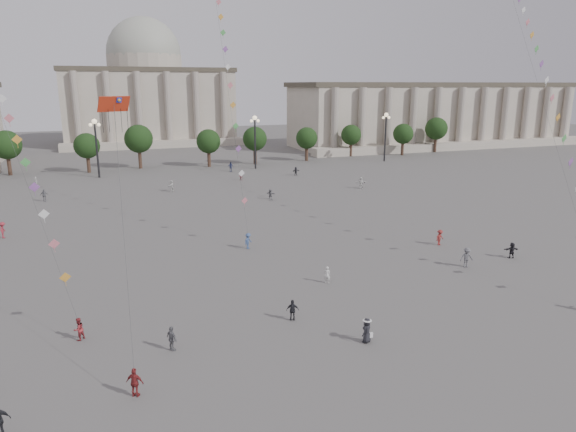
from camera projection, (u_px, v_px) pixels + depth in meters
name	position (u px, v px, depth m)	size (l,w,h in m)	color
ground	(339.00, 329.00, 35.85)	(360.00, 360.00, 0.00)	#4F4D4A
hall_east	(435.00, 115.00, 144.26)	(84.00, 26.22, 17.20)	#A9A08D
hall_central	(147.00, 93.00, 149.73)	(48.30, 34.30, 35.50)	#A9A08D
tree_row	(174.00, 141.00, 105.38)	(137.12, 5.12, 8.00)	#3D291E
lamp_post_mid_west	(96.00, 137.00, 92.59)	(2.00, 0.90, 10.65)	#262628
lamp_post_mid_east	(255.00, 132.00, 102.67)	(2.00, 0.90, 10.65)	#262628
lamp_post_far_east	(386.00, 128.00, 112.74)	(2.00, 0.90, 10.65)	#262628
person_crowd_0	(231.00, 167.00, 100.53)	(1.11, 0.46, 1.90)	navy
person_crowd_3	(512.00, 250.00, 50.35)	(1.47, 0.47, 1.59)	black
person_crowd_4	(172.00, 186.00, 81.81)	(1.72, 0.55, 1.85)	silver
person_crowd_6	(467.00, 257.00, 47.77)	(1.24, 0.71, 1.91)	#57575B
person_crowd_7	(361.00, 183.00, 84.23)	(1.77, 0.56, 1.91)	silver
person_crowd_8	(440.00, 237.00, 54.42)	(1.09, 0.63, 1.68)	maroon
person_crowd_9	(296.00, 171.00, 96.33)	(1.50, 0.48, 1.62)	black
person_crowd_10	(36.00, 181.00, 86.81)	(0.54, 0.35, 1.48)	#B8B8B4
person_crowd_12	(270.00, 194.00, 76.31)	(1.45, 0.46, 1.56)	slate
person_crowd_13	(327.00, 275.00, 44.01)	(0.55, 0.36, 1.50)	silver
person_crowd_16	(44.00, 195.00, 74.82)	(1.08, 0.45, 1.85)	slate
person_crowd_17	(3.00, 230.00, 56.96)	(1.18, 0.68, 1.82)	maroon
person_crowd_18	(241.00, 176.00, 91.43)	(0.76, 0.59, 1.57)	maroon
tourist_0	(135.00, 382.00, 27.90)	(0.99, 0.41, 1.69)	maroon
tourist_1	(293.00, 310.00, 36.97)	(0.93, 0.39, 1.58)	black
tourist_3	(172.00, 339.00, 32.76)	(0.98, 0.41, 1.66)	slate
kite_flyer_0	(79.00, 329.00, 34.13)	(0.76, 0.60, 1.57)	maroon
kite_flyer_1	(248.00, 241.00, 53.22)	(1.09, 0.63, 1.68)	#3A5383
hat_person	(367.00, 330.00, 33.80)	(0.98, 0.90, 1.69)	black
dragon_kite	(115.00, 116.00, 34.18)	(2.21, 6.01, 17.33)	#AB2812
kite_train_east	(525.00, 22.00, 58.50)	(24.49, 43.89, 65.16)	#3F3F3F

